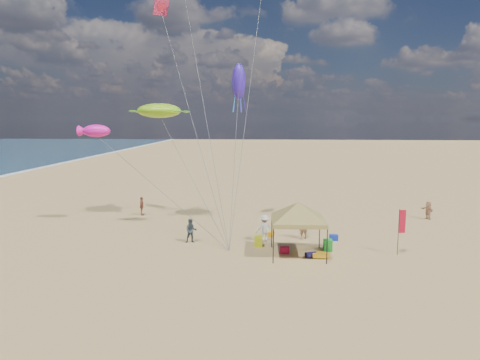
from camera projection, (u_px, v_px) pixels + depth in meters
The scene contains 20 objects.
ground at pixel (237, 254), 25.09m from camera, with size 280.00×280.00×0.00m, color tan.
canopy_tent at pixel (298, 204), 24.44m from camera, with size 5.95×5.95×3.67m.
feather_flag at pixel (401, 224), 24.69m from camera, with size 0.42×0.09×2.75m.
cooler_red at pixel (285, 250), 25.23m from camera, with size 0.54×0.38×0.38m, color #BA0E32.
cooler_blue at pixel (334, 238), 27.88m from camera, with size 0.54×0.38×0.38m, color #132B9C.
bag_navy at pixel (311, 255), 24.35m from camera, with size 0.36×0.36×0.60m, color #110E3F.
bag_orange at pixel (271, 234), 28.88m from camera, with size 0.36×0.36×0.60m, color orange.
chair_green at pixel (328, 245), 25.68m from camera, with size 0.50×0.50×0.70m, color #188622.
chair_yellow at pixel (258, 241), 26.52m from camera, with size 0.50×0.50×0.70m, color #D0E119.
crate_grey at pixel (317, 256), 24.36m from camera, with size 0.34×0.30×0.28m, color slate.
beach_cart at pixel (320, 255), 24.29m from camera, with size 0.90×0.50×0.24m, color yellow.
person_near_a at pixel (303, 225), 28.12m from camera, with size 0.70×0.46×1.92m, color #9E785A.
person_near_b at pixel (191, 231), 27.29m from camera, with size 0.77×0.60×1.57m, color #354049.
person_near_c at pixel (264, 228), 27.54m from camera, with size 1.13×0.65×1.75m, color beige.
person_far_a at pixel (142, 206), 35.09m from camera, with size 0.91×0.38×1.55m, color #A0543D.
person_far_c at pixel (428, 210), 33.66m from camera, with size 1.36×0.43×1.47m, color tan.
turtle_kite at pixel (159, 111), 31.82m from camera, with size 3.30×2.64×1.10m, color #83C918.
fish_kite at pixel (96, 131), 30.00m from camera, with size 2.01×1.00×0.89m, color #F117AB.
squid_kite at pixel (239, 82), 31.37m from camera, with size 1.01×1.01×2.63m, color #3B1FB9.
stunt_kite_pink at pixel (161, 7), 34.80m from camera, with size 1.29×0.04×1.29m, color #DC2B64.
Camera 1 is at (1.73, -24.14, 7.93)m, focal length 31.73 mm.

